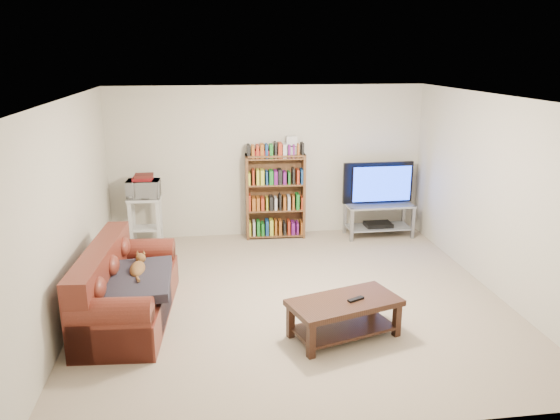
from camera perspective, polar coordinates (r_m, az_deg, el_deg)
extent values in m
plane|color=tan|center=(6.75, 1.32, -9.09)|extent=(5.00, 5.00, 0.00)
plane|color=white|center=(6.13, 1.47, 11.67)|extent=(5.00, 5.00, 0.00)
plane|color=beige|center=(8.75, -1.23, 5.07)|extent=(5.00, 0.00, 5.00)
plane|color=beige|center=(4.03, 7.13, -8.57)|extent=(5.00, 0.00, 5.00)
plane|color=beige|center=(6.44, -21.15, -0.07)|extent=(0.00, 5.00, 5.00)
plane|color=beige|center=(7.16, 21.55, 1.45)|extent=(0.00, 5.00, 5.00)
cube|color=maroon|center=(6.42, -15.38, -9.27)|extent=(0.98, 2.01, 0.37)
cube|color=maroon|center=(6.39, -18.13, -7.26)|extent=(0.40, 1.97, 0.82)
cube|color=maroon|center=(5.64, -17.13, -12.41)|extent=(0.82, 0.30, 0.49)
cube|color=maroon|center=(7.16, -14.10, -5.92)|extent=(0.82, 0.30, 0.49)
cube|color=#28252E|center=(6.15, -14.92, -7.14)|extent=(0.77, 0.99, 0.18)
cube|color=#321B11|center=(5.76, 6.75, -9.60)|extent=(1.26, 0.89, 0.06)
cube|color=#321B11|center=(5.89, 6.66, -12.10)|extent=(1.13, 0.80, 0.03)
cube|color=#321B11|center=(5.45, 3.26, -13.54)|extent=(0.09, 0.09, 0.36)
cube|color=#321B11|center=(5.96, 12.11, -11.19)|extent=(0.09, 0.09, 0.36)
cube|color=#321B11|center=(5.81, 1.11, -11.57)|extent=(0.09, 0.09, 0.36)
cube|color=#321B11|center=(6.28, 9.61, -9.56)|extent=(0.09, 0.09, 0.36)
cube|color=black|center=(5.76, 7.93, -9.22)|extent=(0.19, 0.13, 0.02)
cube|color=#999EA3|center=(8.92, 10.32, 0.52)|extent=(1.08, 0.50, 0.03)
cube|color=#999EA3|center=(9.02, 10.20, -1.74)|extent=(1.02, 0.47, 0.02)
cube|color=gray|center=(8.65, 7.51, -1.59)|extent=(0.05, 0.05, 0.53)
cube|color=gray|center=(8.97, 13.72, -1.26)|extent=(0.05, 0.05, 0.53)
cube|color=gray|center=(9.03, 6.78, -0.79)|extent=(0.05, 0.05, 0.53)
cube|color=gray|center=(9.34, 12.77, -0.50)|extent=(0.05, 0.05, 0.53)
imported|color=black|center=(8.83, 10.43, 2.69)|extent=(1.15, 0.17, 0.66)
cube|color=black|center=(9.01, 10.22, -1.50)|extent=(0.43, 0.31, 0.06)
cube|color=brown|center=(8.65, -3.46, 1.37)|extent=(0.05, 0.29, 1.36)
cube|color=brown|center=(8.73, 2.45, 1.52)|extent=(0.05, 0.29, 1.36)
cube|color=brown|center=(8.54, -0.50, 5.75)|extent=(0.95, 0.33, 0.03)
cube|color=maroon|center=(8.51, -1.91, 6.06)|extent=(0.28, 0.22, 0.07)
cube|color=silver|center=(8.45, -14.01, 1.14)|extent=(0.50, 0.38, 0.04)
cube|color=silver|center=(8.58, -13.80, -1.85)|extent=(0.45, 0.34, 0.03)
cube|color=silver|center=(8.46, -15.33, -1.70)|extent=(0.05, 0.05, 0.74)
cube|color=silver|center=(8.39, -12.58, -1.64)|extent=(0.05, 0.05, 0.74)
cube|color=silver|center=(8.72, -15.04, -1.15)|extent=(0.05, 0.05, 0.74)
cube|color=silver|center=(8.66, -12.37, -1.09)|extent=(0.05, 0.05, 0.74)
imported|color=silver|center=(8.41, -14.08, 2.15)|extent=(0.50, 0.35, 0.27)
cube|color=maroon|center=(8.38, -14.15, 3.20)|extent=(0.30, 0.26, 0.05)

